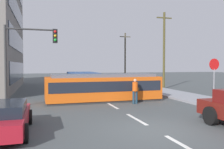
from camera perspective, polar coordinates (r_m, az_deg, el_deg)
ground_plane at (r=19.12m, az=-3.45°, el=-5.51°), size 120.00×120.00×0.00m
sidewalk_curb_right at (r=18.42m, az=20.84°, el=-5.73°), size 3.20×36.00×0.14m
lane_stripe_0 at (r=8.19m, az=17.11°, el=-16.15°), size 0.16×2.40×0.01m
lane_stripe_1 at (r=11.60m, az=5.84°, el=-10.58°), size 0.16×2.40×0.01m
lane_stripe_2 at (r=15.30m, az=0.03°, el=-7.44°), size 0.16×2.40×0.01m
lane_stripe_3 at (r=23.09m, az=-5.80°, el=-4.17°), size 0.16×2.40×0.01m
lane_stripe_4 at (r=28.98m, az=-8.06°, el=-2.88°), size 0.16×2.40×0.01m
streetcar_tram at (r=17.16m, az=-2.06°, el=-3.02°), size 8.15×2.63×1.95m
city_bus at (r=22.63m, az=-7.08°, el=-1.56°), size 2.68×5.30×1.90m
pedestrian_crossing at (r=15.99m, az=5.56°, el=-3.64°), size 0.51×0.36×1.67m
parked_sedan_near at (r=9.88m, az=-24.82°, el=-9.36°), size 2.03×4.28×1.19m
stop_sign at (r=17.21m, az=23.24°, el=0.78°), size 0.76×0.07×2.88m
traffic_light_mast at (r=15.02m, az=-19.58°, el=5.47°), size 3.02×0.33×4.91m
utility_pole_mid at (r=26.76m, az=12.34°, el=5.97°), size 1.80×0.24×8.33m
utility_pole_far at (r=38.32m, az=3.16°, el=4.42°), size 1.80×0.24×7.73m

